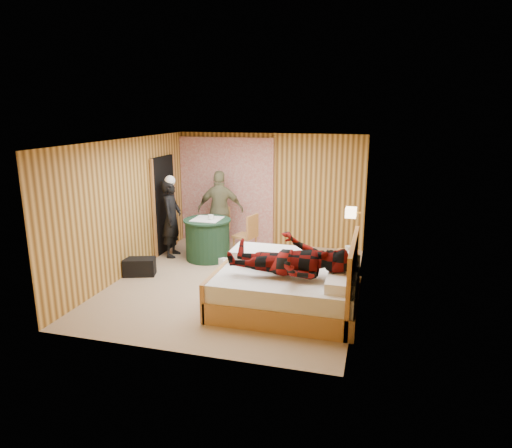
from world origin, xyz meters
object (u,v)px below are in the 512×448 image
(wall_lamp, at_px, (351,212))
(round_table, at_px, (208,239))
(bed, at_px, (289,287))
(chair_far, at_px, (220,225))
(nightstand, at_px, (346,266))
(man_on_bed, at_px, (289,250))
(duffel_bag, at_px, (140,267))
(woman_standing, at_px, (172,218))
(man_at_table, at_px, (220,210))
(chair_near, at_px, (248,232))

(wall_lamp, bearing_deg, round_table, 167.32)
(bed, height_order, chair_far, bed)
(nightstand, bearing_deg, bed, -118.00)
(round_table, xyz_separation_m, man_on_bed, (2.12, -2.14, 0.59))
(nightstand, xyz_separation_m, duffel_bag, (-3.73, -0.75, -0.11))
(chair_far, bearing_deg, nightstand, -28.38)
(chair_far, distance_m, woman_standing, 1.12)
(woman_standing, bearing_deg, wall_lamp, -106.59)
(nightstand, distance_m, duffel_bag, 3.81)
(nightstand, distance_m, chair_far, 3.12)
(wall_lamp, xyz_separation_m, man_at_table, (-2.89, 1.45, -0.44))
(nightstand, height_order, round_table, round_table)
(wall_lamp, bearing_deg, nightstand, 104.04)
(woman_standing, height_order, man_at_table, man_at_table)
(bed, xyz_separation_m, chair_far, (-2.09, 2.66, 0.20))
(wall_lamp, height_order, bed, wall_lamp)
(wall_lamp, distance_m, man_at_table, 3.26)
(wall_lamp, distance_m, woman_standing, 3.76)
(chair_far, xyz_separation_m, chair_near, (0.77, -0.42, -0.01))
(chair_far, height_order, man_at_table, man_at_table)
(chair_far, height_order, man_on_bed, man_on_bed)
(round_table, bearing_deg, woman_standing, 179.99)
(round_table, bearing_deg, bed, -42.51)
(chair_far, bearing_deg, man_on_bed, -58.80)
(nightstand, distance_m, chair_near, 2.25)
(chair_far, bearing_deg, chair_near, -33.31)
(chair_near, xyz_separation_m, man_on_bed, (1.35, -2.48, 0.49))
(nightstand, bearing_deg, man_at_table, 155.75)
(nightstand, height_order, chair_far, chair_far)
(chair_near, distance_m, duffel_bag, 2.30)
(duffel_bag, bearing_deg, man_on_bed, -35.04)
(nightstand, relative_size, woman_standing, 0.33)
(man_at_table, bearing_deg, duffel_bag, 57.69)
(bed, bearing_deg, chair_far, 128.14)
(round_table, height_order, woman_standing, woman_standing)
(wall_lamp, relative_size, duffel_bag, 0.46)
(round_table, xyz_separation_m, man_at_table, (0.00, 0.80, 0.43))
(chair_near, relative_size, man_on_bed, 0.52)
(chair_far, bearing_deg, woman_standing, -141.10)
(chair_near, height_order, duffel_bag, chair_near)
(round_table, distance_m, man_at_table, 0.91)
(chair_far, relative_size, duffel_bag, 1.63)
(chair_near, distance_m, man_on_bed, 2.86)
(nightstand, distance_m, woman_standing, 3.70)
(duffel_bag, bearing_deg, bed, -31.06)
(chair_near, bearing_deg, man_at_table, -104.65)
(nightstand, relative_size, man_at_table, 0.31)
(woman_standing, height_order, man_on_bed, man_on_bed)
(chair_far, relative_size, woman_standing, 0.57)
(man_at_table, bearing_deg, chair_far, 73.37)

